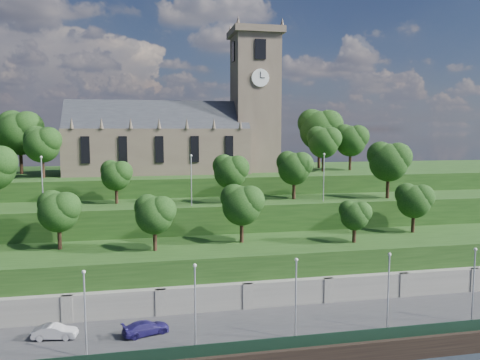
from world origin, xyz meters
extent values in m
cube|color=#2D2D30|center=(0.00, 6.00, 1.00)|extent=(160.00, 12.00, 2.00)
cube|color=black|center=(0.00, 0.60, 2.60)|extent=(160.00, 0.10, 1.20)
cube|color=slate|center=(0.00, 12.00, 2.50)|extent=(160.00, 2.00, 5.00)
cube|color=slate|center=(-15.00, 11.20, 2.50)|extent=(1.20, 0.60, 5.00)
cube|color=slate|center=(-5.00, 11.20, 2.50)|extent=(1.20, 0.60, 5.00)
cube|color=slate|center=(5.00, 11.20, 2.50)|extent=(1.20, 0.60, 5.00)
cube|color=slate|center=(15.00, 11.20, 2.50)|extent=(1.20, 0.60, 5.00)
cube|color=slate|center=(25.00, 11.20, 2.50)|extent=(1.20, 0.60, 5.00)
cube|color=slate|center=(35.00, 11.20, 2.50)|extent=(1.20, 0.60, 5.00)
cube|color=#1A3913|center=(0.00, 18.00, 4.00)|extent=(160.00, 12.00, 8.00)
cube|color=#1A3913|center=(0.00, 29.00, 6.00)|extent=(160.00, 10.00, 12.00)
cube|color=#1A3913|center=(0.00, 50.00, 7.50)|extent=(160.00, 32.00, 15.00)
cube|color=brown|center=(-4.00, 46.00, 19.00)|extent=(32.00, 12.00, 8.00)
cube|color=#25272D|center=(-4.00, 46.00, 23.00)|extent=(32.00, 10.18, 10.18)
cone|color=brown|center=(-18.00, 40.00, 23.90)|extent=(0.70, 0.70, 1.80)
cone|color=brown|center=(-13.33, 40.00, 23.90)|extent=(0.70, 0.70, 1.80)
cone|color=brown|center=(-8.67, 40.00, 23.90)|extent=(0.70, 0.70, 1.80)
cone|color=brown|center=(-4.00, 40.00, 23.90)|extent=(0.70, 0.70, 1.80)
cone|color=brown|center=(0.67, 40.00, 23.90)|extent=(0.70, 0.70, 1.80)
cone|color=brown|center=(5.33, 40.00, 23.90)|extent=(0.70, 0.70, 1.80)
cone|color=brown|center=(10.00, 40.00, 23.90)|extent=(0.70, 0.70, 1.80)
cube|color=black|center=(-16.00, 39.92, 19.50)|extent=(1.40, 0.25, 4.50)
cube|color=black|center=(-10.00, 39.92, 19.50)|extent=(1.40, 0.25, 4.50)
cube|color=black|center=(-4.00, 39.92, 19.50)|extent=(1.40, 0.25, 4.50)
cube|color=black|center=(2.00, 39.92, 19.50)|extent=(1.40, 0.25, 4.50)
cube|color=black|center=(8.00, 39.92, 19.50)|extent=(1.40, 0.25, 4.50)
cube|color=brown|center=(14.00, 46.00, 27.50)|extent=(8.00, 8.00, 25.00)
cube|color=brown|center=(14.00, 46.00, 40.60)|extent=(9.20, 9.20, 1.20)
cone|color=brown|center=(10.00, 42.00, 41.80)|extent=(0.80, 0.80, 1.60)
cone|color=brown|center=(10.00, 50.00, 41.80)|extent=(0.80, 0.80, 1.60)
cone|color=brown|center=(18.00, 42.00, 41.80)|extent=(0.80, 0.80, 1.60)
cone|color=brown|center=(18.00, 50.00, 41.80)|extent=(0.80, 0.80, 1.60)
cube|color=black|center=(14.00, 41.92, 37.00)|extent=(2.00, 0.25, 3.50)
cube|color=black|center=(14.00, 50.08, 37.00)|extent=(2.00, 0.25, 3.50)
cube|color=black|center=(9.92, 46.00, 37.00)|extent=(0.25, 2.00, 3.50)
cube|color=black|center=(18.08, 46.00, 37.00)|extent=(0.25, 2.00, 3.50)
cylinder|color=white|center=(14.00, 41.88, 32.00)|extent=(3.20, 0.30, 3.20)
cylinder|color=white|center=(18.12, 46.00, 32.00)|extent=(0.30, 3.20, 3.20)
cube|color=black|center=(14.00, 41.70, 32.50)|extent=(0.12, 0.05, 1.10)
cube|color=black|center=(14.40, 41.70, 32.00)|extent=(0.80, 0.05, 0.12)
cylinder|color=black|center=(-17.03, 20.00, 9.59)|extent=(0.50, 0.50, 3.18)
sphere|color=black|center=(-17.03, 20.00, 12.66)|extent=(4.94, 4.94, 4.94)
sphere|color=black|center=(-16.04, 19.51, 13.40)|extent=(3.71, 3.71, 3.71)
sphere|color=black|center=(-17.89, 20.62, 13.65)|extent=(3.46, 3.46, 3.46)
cylinder|color=black|center=(-5.41, 17.00, 9.50)|extent=(0.49, 0.49, 2.99)
sphere|color=black|center=(-5.41, 17.00, 12.39)|extent=(4.66, 4.66, 4.66)
sphere|color=black|center=(-4.48, 16.53, 13.09)|extent=(3.49, 3.49, 3.49)
sphere|color=black|center=(-6.22, 17.58, 13.32)|extent=(3.26, 3.26, 3.26)
cylinder|color=black|center=(5.91, 19.00, 9.66)|extent=(0.51, 0.51, 3.33)
sphere|color=black|center=(5.91, 19.00, 12.88)|extent=(5.18, 5.18, 5.18)
sphere|color=black|center=(6.94, 18.48, 13.66)|extent=(3.88, 3.88, 3.88)
sphere|color=black|center=(5.00, 19.65, 13.92)|extent=(3.63, 3.63, 3.63)
cylinder|color=black|center=(20.46, 16.00, 9.21)|extent=(0.47, 0.47, 2.42)
sphere|color=black|center=(20.46, 16.00, 11.54)|extent=(3.76, 3.76, 3.76)
sphere|color=black|center=(21.21, 15.62, 12.11)|extent=(2.82, 2.82, 2.82)
sphere|color=black|center=(19.80, 16.47, 12.30)|extent=(2.63, 2.63, 2.63)
cylinder|color=black|center=(31.48, 20.00, 9.54)|extent=(0.50, 0.50, 3.08)
sphere|color=black|center=(31.48, 20.00, 12.52)|extent=(4.80, 4.80, 4.80)
sphere|color=black|center=(32.44, 19.52, 13.24)|extent=(3.60, 3.60, 3.60)
sphere|color=black|center=(30.64, 20.60, 13.48)|extent=(3.36, 3.36, 3.36)
sphere|color=black|center=(-25.46, 27.40, 18.51)|extent=(4.46, 4.46, 4.46)
cylinder|color=black|center=(-10.64, 30.00, 13.38)|extent=(0.48, 0.48, 2.76)
sphere|color=black|center=(-10.64, 30.00, 16.05)|extent=(4.30, 4.30, 4.30)
sphere|color=black|center=(-9.78, 29.57, 16.70)|extent=(3.22, 3.22, 3.22)
sphere|color=black|center=(-11.39, 30.54, 16.91)|extent=(3.01, 3.01, 3.01)
cylinder|color=black|center=(5.83, 27.00, 13.55)|extent=(0.50, 0.50, 3.11)
sphere|color=black|center=(5.83, 27.00, 16.56)|extent=(4.83, 4.83, 4.83)
sphere|color=black|center=(6.79, 26.52, 17.28)|extent=(3.63, 3.63, 3.63)
sphere|color=black|center=(4.98, 27.60, 17.53)|extent=(3.38, 3.38, 3.38)
cylinder|color=black|center=(16.30, 29.00, 13.62)|extent=(0.50, 0.50, 3.24)
sphere|color=black|center=(16.30, 29.00, 16.76)|extent=(5.05, 5.05, 5.05)
sphere|color=black|center=(17.31, 28.50, 17.51)|extent=(3.78, 3.78, 3.78)
sphere|color=black|center=(15.42, 29.63, 17.77)|extent=(3.53, 3.53, 3.53)
cylinder|color=black|center=(31.16, 27.00, 13.93)|extent=(0.53, 0.53, 3.86)
sphere|color=black|center=(31.16, 27.00, 17.67)|extent=(6.01, 6.01, 6.01)
sphere|color=black|center=(32.37, 26.40, 18.57)|extent=(4.51, 4.51, 4.51)
sphere|color=black|center=(30.11, 27.75, 18.87)|extent=(4.21, 4.21, 4.21)
cylinder|color=black|center=(-27.89, 48.00, 17.42)|extent=(0.57, 0.57, 4.83)
sphere|color=black|center=(-27.89, 48.00, 22.09)|extent=(7.51, 7.51, 7.51)
sphere|color=black|center=(-26.39, 47.25, 23.21)|extent=(5.64, 5.64, 5.64)
sphere|color=black|center=(-29.21, 48.94, 23.59)|extent=(5.26, 5.26, 5.26)
cylinder|color=black|center=(-22.68, 40.00, 16.82)|extent=(0.52, 0.52, 3.63)
sphere|color=black|center=(-22.68, 40.00, 20.32)|extent=(5.65, 5.65, 5.65)
sphere|color=black|center=(-21.55, 39.44, 21.17)|extent=(4.24, 4.24, 4.24)
sphere|color=black|center=(-23.66, 40.71, 21.45)|extent=(3.95, 3.95, 3.95)
cylinder|color=black|center=(26.20, 42.00, 16.82)|extent=(0.52, 0.52, 3.65)
sphere|color=black|center=(26.20, 42.00, 20.35)|extent=(5.67, 5.67, 5.67)
sphere|color=black|center=(27.34, 41.43, 21.20)|extent=(4.25, 4.25, 4.25)
sphere|color=black|center=(25.21, 42.71, 21.48)|extent=(3.97, 3.97, 3.97)
cylinder|color=black|center=(28.43, 50.00, 17.58)|extent=(0.59, 0.59, 5.17)
sphere|color=black|center=(28.43, 50.00, 22.58)|extent=(8.04, 8.04, 8.04)
sphere|color=black|center=(30.04, 49.20, 23.79)|extent=(6.03, 6.03, 6.03)
sphere|color=black|center=(27.02, 51.01, 24.19)|extent=(5.63, 5.63, 5.63)
cylinder|color=black|center=(32.50, 44.00, 16.91)|extent=(0.53, 0.53, 3.82)
sphere|color=black|center=(32.50, 44.00, 20.60)|extent=(5.94, 5.94, 5.94)
sphere|color=black|center=(33.69, 43.41, 21.49)|extent=(4.46, 4.46, 4.46)
sphere|color=black|center=(31.46, 44.74, 21.79)|extent=(4.16, 4.16, 4.16)
cylinder|color=#B2B2B7|center=(-12.00, 2.50, 6.00)|extent=(0.16, 0.16, 8.00)
sphere|color=silver|center=(-12.00, 2.50, 10.12)|extent=(0.36, 0.36, 0.36)
cylinder|color=#B2B2B7|center=(-2.00, 2.50, 6.00)|extent=(0.16, 0.16, 8.00)
sphere|color=silver|center=(-2.00, 2.50, 10.12)|extent=(0.36, 0.36, 0.36)
cylinder|color=#B2B2B7|center=(8.00, 2.50, 6.00)|extent=(0.16, 0.16, 8.00)
sphere|color=silver|center=(8.00, 2.50, 10.12)|extent=(0.36, 0.36, 0.36)
cylinder|color=#B2B2B7|center=(18.00, 2.50, 6.00)|extent=(0.16, 0.16, 8.00)
sphere|color=silver|center=(18.00, 2.50, 10.12)|extent=(0.36, 0.36, 0.36)
cylinder|color=#B2B2B7|center=(28.00, 2.50, 6.00)|extent=(0.16, 0.16, 8.00)
sphere|color=silver|center=(28.00, 2.50, 10.12)|extent=(0.36, 0.36, 0.36)
cylinder|color=#B2B2B7|center=(-20.00, 26.00, 15.52)|extent=(0.16, 0.16, 7.04)
sphere|color=silver|center=(-20.00, 26.00, 19.16)|extent=(0.36, 0.36, 0.36)
cylinder|color=#B2B2B7|center=(0.00, 26.00, 15.52)|extent=(0.16, 0.16, 7.04)
sphere|color=silver|center=(0.00, 26.00, 19.16)|extent=(0.36, 0.36, 0.36)
cylinder|color=#B2B2B7|center=(20.00, 26.00, 15.52)|extent=(0.16, 0.16, 7.04)
sphere|color=silver|center=(20.00, 26.00, 19.16)|extent=(0.36, 0.36, 0.36)
imported|color=#9C9A9F|center=(-15.60, 7.34, 2.71)|extent=(4.44, 1.99, 1.42)
imported|color=navy|center=(-6.65, 6.54, 2.69)|extent=(5.14, 3.29, 1.39)
camera|label=1|loc=(-6.30, -40.31, 22.87)|focal=35.00mm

